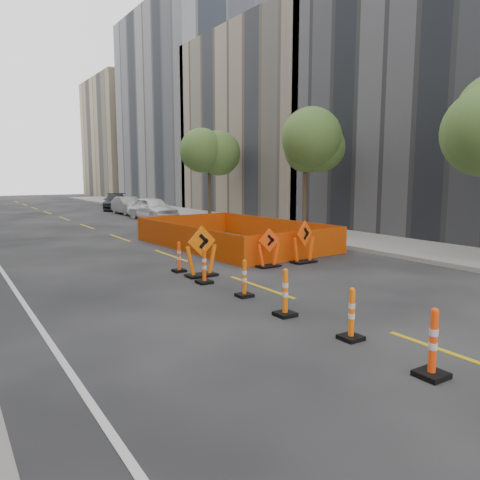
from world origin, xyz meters
TOP-DOWN VIEW (x-y plane):
  - ground_plane at (0.00, 0.00)m, footprint 140.00×140.00m
  - sidewalk_right at (9.00, 12.00)m, footprint 4.00×90.00m
  - bld_right_b at (17.00, 9.40)m, footprint 12.00×14.00m
  - bld_right_c at (17.00, 23.80)m, footprint 12.00×16.00m
  - bld_right_d at (17.00, 40.20)m, footprint 12.00×18.00m
  - bld_right_e at (17.00, 58.60)m, footprint 12.00×14.00m
  - tree_r_b at (8.40, 12.00)m, footprint 2.80×2.80m
  - tree_r_c at (8.40, 22.00)m, footprint 2.80×2.80m
  - channelizer_1 at (-1.14, -2.20)m, footprint 0.44×0.44m
  - channelizer_2 at (-0.96, -0.34)m, footprint 0.40×0.40m
  - channelizer_3 at (-1.08, 1.52)m, footprint 0.42×0.42m
  - channelizer_4 at (-0.94, 3.37)m, footprint 0.38×0.38m
  - channelizer_5 at (-1.10, 5.23)m, footprint 0.41×0.41m
  - channelizer_6 at (-1.01, 7.08)m, footprint 0.39×0.39m
  - chevron_sign_left at (-0.73, 6.09)m, footprint 1.06×0.65m
  - chevron_sign_center at (1.85, 6.14)m, footprint 0.91×0.58m
  - chevron_sign_right at (3.36, 6.11)m, footprint 1.13×0.87m
  - safety_fence at (3.34, 10.87)m, footprint 5.50×8.80m
  - parked_car_near at (5.02, 24.03)m, footprint 2.51×4.80m
  - parked_car_mid at (5.02, 28.99)m, footprint 1.48×4.15m
  - parked_car_far at (5.68, 34.12)m, footprint 3.57×5.30m

SIDE VIEW (x-z plane):
  - ground_plane at x=0.00m, z-range 0.00..0.00m
  - sidewalk_right at x=9.00m, z-range 0.00..0.15m
  - channelizer_4 at x=-0.94m, z-range 0.00..0.97m
  - channelizer_6 at x=-1.01m, z-range 0.00..0.98m
  - channelizer_2 at x=-0.96m, z-range 0.00..1.01m
  - channelizer_5 at x=-1.10m, z-range 0.00..1.04m
  - safety_fence at x=3.34m, z-range 0.00..1.06m
  - channelizer_3 at x=-1.08m, z-range 0.00..1.07m
  - channelizer_1 at x=-1.14m, z-range 0.00..1.11m
  - chevron_sign_center at x=1.85m, z-range 0.00..1.32m
  - parked_car_mid at x=5.02m, z-range 0.00..1.37m
  - parked_car_far at x=5.68m, z-range 0.00..1.43m
  - chevron_sign_right at x=3.36m, z-range 0.00..1.50m
  - parked_car_near at x=5.02m, z-range 0.00..1.56m
  - chevron_sign_left at x=-0.73m, z-range 0.00..1.57m
  - tree_r_b at x=8.40m, z-range 1.55..7.50m
  - tree_r_c at x=8.40m, z-range 1.55..7.50m
  - bld_right_c at x=17.00m, z-range 0.00..14.00m
  - bld_right_e at x=17.00m, z-range 0.00..16.00m
  - bld_right_d at x=17.00m, z-range 0.00..20.00m
  - bld_right_b at x=17.00m, z-range 0.00..24.00m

